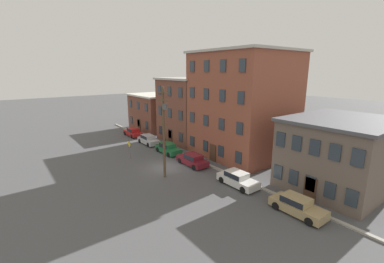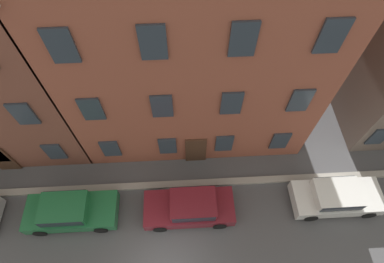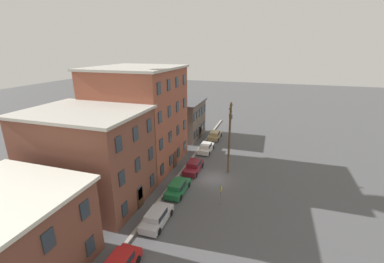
% 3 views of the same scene
% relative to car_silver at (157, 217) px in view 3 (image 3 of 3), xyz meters
% --- Properties ---
extents(ground_plane, '(200.00, 200.00, 0.00)m').
position_rel_car_silver_xyz_m(ground_plane, '(10.37, -3.13, -0.75)').
color(ground_plane, '#4C4C4F').
extents(kerb_strip, '(56.00, 0.36, 0.16)m').
position_rel_car_silver_xyz_m(kerb_strip, '(10.37, 1.37, -0.67)').
color(kerb_strip, '#9E998E').
rests_on(kerb_strip, ground_plane).
extents(apartment_midblock, '(9.33, 12.11, 10.24)m').
position_rel_car_silver_xyz_m(apartment_midblock, '(1.99, 8.67, 4.38)').
color(apartment_midblock, brown).
rests_on(apartment_midblock, ground_plane).
extents(apartment_far, '(12.12, 11.03, 13.88)m').
position_rel_car_silver_xyz_m(apartment_far, '(12.13, 8.13, 6.20)').
color(apartment_far, brown).
rests_on(apartment_far, ground_plane).
extents(apartment_annex, '(8.82, 10.76, 6.92)m').
position_rel_car_silver_xyz_m(apartment_annex, '(25.05, 7.99, 2.73)').
color(apartment_annex, '#66564C').
rests_on(apartment_annex, ground_plane).
extents(car_silver, '(4.40, 1.92, 1.43)m').
position_rel_car_silver_xyz_m(car_silver, '(0.00, 0.00, 0.00)').
color(car_silver, '#B7B7BC').
rests_on(car_silver, ground_plane).
extents(car_green, '(4.40, 1.92, 1.43)m').
position_rel_car_silver_xyz_m(car_green, '(5.80, 0.01, 0.00)').
color(car_green, '#1E6638').
rests_on(car_green, ground_plane).
extents(car_maroon, '(4.40, 1.92, 1.43)m').
position_rel_car_silver_xyz_m(car_maroon, '(11.69, -0.10, 0.00)').
color(car_maroon, maroon).
rests_on(car_maroon, ground_plane).
extents(car_white, '(4.40, 1.92, 1.43)m').
position_rel_car_silver_xyz_m(car_white, '(18.98, 0.04, 0.00)').
color(car_white, silver).
rests_on(car_white, ground_plane).
extents(car_tan, '(4.40, 1.92, 1.43)m').
position_rel_car_silver_xyz_m(car_tan, '(25.55, 0.03, 0.00)').
color(car_tan, tan).
rests_on(car_tan, ground_plane).
extents(caution_sign, '(0.99, 0.08, 2.51)m').
position_rel_car_silver_xyz_m(caution_sign, '(4.87, -5.28, 0.93)').
color(caution_sign, slate).
rests_on(caution_sign, ground_plane).
extents(utility_pole, '(2.40, 0.44, 9.77)m').
position_rel_car_silver_xyz_m(utility_pole, '(12.74, -4.69, 4.73)').
color(utility_pole, brown).
rests_on(utility_pole, ground_plane).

